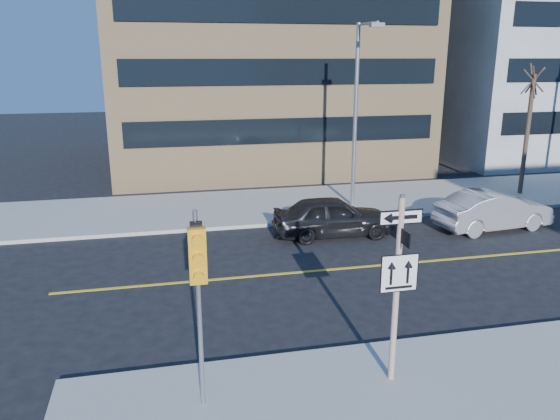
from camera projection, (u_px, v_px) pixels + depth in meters
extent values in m
plane|color=black|center=(351.00, 329.00, 14.07)|extent=(120.00, 120.00, 0.00)
cylinder|color=white|center=(396.00, 292.00, 11.14)|extent=(0.13, 0.13, 4.00)
cylinder|color=gray|center=(402.00, 196.00, 10.58)|extent=(0.10, 0.10, 0.06)
cube|color=black|center=(401.00, 217.00, 10.70)|extent=(0.92, 0.03, 0.30)
cube|color=black|center=(400.00, 234.00, 10.80)|extent=(0.03, 0.92, 0.30)
cube|color=white|center=(399.00, 273.00, 10.93)|extent=(0.80, 0.03, 0.80)
cylinder|color=gray|center=(199.00, 311.00, 10.30)|extent=(0.09, 0.09, 4.00)
cube|color=orange|center=(197.00, 256.00, 9.78)|extent=(0.32, 0.22, 1.05)
sphere|color=#8C0705|center=(197.00, 239.00, 9.57)|extent=(0.17, 0.17, 0.17)
sphere|color=black|center=(198.00, 258.00, 9.67)|extent=(0.17, 0.17, 0.17)
sphere|color=black|center=(199.00, 276.00, 9.76)|extent=(0.17, 0.17, 0.17)
imported|color=black|center=(333.00, 216.00, 21.15)|extent=(1.97, 4.68, 1.58)
imported|color=gray|center=(493.00, 210.00, 21.99)|extent=(2.17, 4.92, 1.57)
cylinder|color=gray|center=(355.00, 118.00, 24.10)|extent=(0.18, 0.18, 8.00)
cylinder|color=gray|center=(367.00, 24.00, 22.10)|extent=(0.10, 2.20, 0.10)
cube|color=gray|center=(377.00, 25.00, 21.19)|extent=(0.55, 0.30, 0.16)
cylinder|color=#392921|center=(527.00, 135.00, 26.58)|extent=(0.22, 0.22, 5.80)
cube|color=tan|center=(254.00, 20.00, 35.50)|extent=(18.00, 18.00, 18.00)
cube|color=gray|center=(555.00, 45.00, 39.59)|extent=(20.00, 16.00, 15.00)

